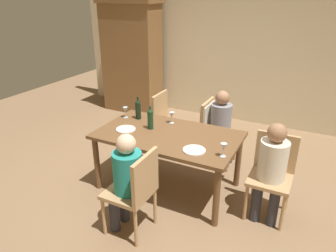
{
  "coord_description": "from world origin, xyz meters",
  "views": [
    {
      "loc": [
        1.53,
        -3.02,
        2.32
      ],
      "look_at": [
        0.0,
        0.0,
        0.85
      ],
      "focal_mm": 33.45,
      "sensor_mm": 36.0,
      "label": 1
    }
  ],
  "objects_px": {
    "person_man_bearded": "(222,123)",
    "armoire_cabinet": "(132,57)",
    "wine_bottle_tall_green": "(138,109)",
    "dinner_plate_host": "(126,129)",
    "person_woman_host": "(272,166)",
    "wine_glass_near_right": "(224,147)",
    "chair_right_end": "(272,170)",
    "wine_glass_near_left": "(125,110)",
    "dinner_plate_guest_left": "(194,150)",
    "chair_near": "(136,188)",
    "chair_far_right": "(212,124)",
    "person_man_guest": "(126,176)",
    "wine_glass_centre": "(172,115)",
    "dining_table": "(168,140)",
    "chair_far_left": "(166,119)",
    "wine_bottle_dark_red": "(150,118)"
  },
  "relations": [
    {
      "from": "armoire_cabinet",
      "to": "chair_right_end",
      "type": "xyz_separation_m",
      "value": [
        3.17,
        -2.15,
        -0.56
      ]
    },
    {
      "from": "chair_far_left",
      "to": "dinner_plate_guest_left",
      "type": "xyz_separation_m",
      "value": [
        0.91,
        -1.13,
        0.22
      ]
    },
    {
      "from": "person_man_guest",
      "to": "dinner_plate_guest_left",
      "type": "distance_m",
      "value": 0.78
    },
    {
      "from": "person_woman_host",
      "to": "dinner_plate_guest_left",
      "type": "height_order",
      "value": "person_woman_host"
    },
    {
      "from": "person_man_guest",
      "to": "wine_glass_centre",
      "type": "xyz_separation_m",
      "value": [
        -0.08,
        1.18,
        0.21
      ]
    },
    {
      "from": "dining_table",
      "to": "wine_glass_near_right",
      "type": "xyz_separation_m",
      "value": [
        0.76,
        -0.24,
        0.19
      ]
    },
    {
      "from": "wine_glass_near_left",
      "to": "person_man_guest",
      "type": "bearing_deg",
      "value": -56.38
    },
    {
      "from": "armoire_cabinet",
      "to": "dinner_plate_host",
      "type": "relative_size",
      "value": 9.1
    },
    {
      "from": "wine_bottle_dark_red",
      "to": "dinner_plate_guest_left",
      "type": "bearing_deg",
      "value": -22.84
    },
    {
      "from": "chair_far_left",
      "to": "chair_near",
      "type": "bearing_deg",
      "value": 17.64
    },
    {
      "from": "chair_far_right",
      "to": "chair_near",
      "type": "xyz_separation_m",
      "value": [
        -0.17,
        -1.74,
        -0.06
      ]
    },
    {
      "from": "person_woman_host",
      "to": "wine_glass_centre",
      "type": "xyz_separation_m",
      "value": [
        -1.33,
        0.34,
        0.21
      ]
    },
    {
      "from": "dining_table",
      "to": "dinner_plate_guest_left",
      "type": "distance_m",
      "value": 0.52
    },
    {
      "from": "person_man_bearded",
      "to": "wine_glass_centre",
      "type": "distance_m",
      "value": 0.78
    },
    {
      "from": "chair_near",
      "to": "person_woman_host",
      "type": "xyz_separation_m",
      "value": [
        1.14,
        0.85,
        0.11
      ]
    },
    {
      "from": "wine_bottle_tall_green",
      "to": "wine_glass_centre",
      "type": "bearing_deg",
      "value": 7.99
    },
    {
      "from": "chair_near",
      "to": "chair_far_left",
      "type": "relative_size",
      "value": 1.0
    },
    {
      "from": "wine_bottle_tall_green",
      "to": "dinner_plate_host",
      "type": "distance_m",
      "value": 0.4
    },
    {
      "from": "person_woman_host",
      "to": "dinner_plate_guest_left",
      "type": "xyz_separation_m",
      "value": [
        -0.78,
        -0.23,
        0.11
      ]
    },
    {
      "from": "wine_glass_centre",
      "to": "wine_glass_near_left",
      "type": "bearing_deg",
      "value": -170.36
    },
    {
      "from": "chair_far_left",
      "to": "wine_bottle_tall_green",
      "type": "relative_size",
      "value": 3.02
    },
    {
      "from": "wine_bottle_tall_green",
      "to": "wine_bottle_dark_red",
      "type": "relative_size",
      "value": 1.03
    },
    {
      "from": "chair_near",
      "to": "wine_glass_near_left",
      "type": "distance_m",
      "value": 1.4
    },
    {
      "from": "chair_far_right",
      "to": "wine_bottle_dark_red",
      "type": "bearing_deg",
      "value": -31.77
    },
    {
      "from": "person_man_guest",
      "to": "dinner_plate_host",
      "type": "xyz_separation_m",
      "value": [
        -0.49,
        0.74,
        0.11
      ]
    },
    {
      "from": "chair_near",
      "to": "person_woman_host",
      "type": "distance_m",
      "value": 1.42
    },
    {
      "from": "armoire_cabinet",
      "to": "wine_glass_near_left",
      "type": "height_order",
      "value": "armoire_cabinet"
    },
    {
      "from": "wine_bottle_tall_green",
      "to": "chair_near",
      "type": "bearing_deg",
      "value": -59.67
    },
    {
      "from": "person_man_bearded",
      "to": "armoire_cabinet",
      "type": "bearing_deg",
      "value": -120.26
    },
    {
      "from": "wine_glass_near_left",
      "to": "dinner_plate_guest_left",
      "type": "xyz_separation_m",
      "value": [
        1.19,
        -0.47,
        -0.1
      ]
    },
    {
      "from": "chair_far_right",
      "to": "chair_near",
      "type": "bearing_deg",
      "value": -5.53
    },
    {
      "from": "chair_far_left",
      "to": "wine_glass_centre",
      "type": "relative_size",
      "value": 6.17
    },
    {
      "from": "person_woman_host",
      "to": "wine_glass_near_right",
      "type": "relative_size",
      "value": 7.44
    },
    {
      "from": "chair_far_left",
      "to": "person_man_guest",
      "type": "height_order",
      "value": "person_man_guest"
    },
    {
      "from": "dining_table",
      "to": "dinner_plate_guest_left",
      "type": "bearing_deg",
      "value": -30.36
    },
    {
      "from": "chair_far_right",
      "to": "person_man_guest",
      "type": "height_order",
      "value": "person_man_guest"
    },
    {
      "from": "dinner_plate_host",
      "to": "dining_table",
      "type": "bearing_deg",
      "value": 14.2
    },
    {
      "from": "chair_far_right",
      "to": "wine_bottle_tall_green",
      "type": "distance_m",
      "value": 1.07
    },
    {
      "from": "wine_glass_centre",
      "to": "wine_bottle_tall_green",
      "type": "bearing_deg",
      "value": -172.01
    },
    {
      "from": "chair_near",
      "to": "dinner_plate_host",
      "type": "relative_size",
      "value": 3.84
    },
    {
      "from": "chair_far_right",
      "to": "wine_bottle_tall_green",
      "type": "relative_size",
      "value": 3.02
    },
    {
      "from": "wine_glass_near_right",
      "to": "chair_right_end",
      "type": "bearing_deg",
      "value": 35.22
    },
    {
      "from": "dinner_plate_host",
      "to": "chair_far_right",
      "type": "bearing_deg",
      "value": 52.39
    },
    {
      "from": "dinner_plate_host",
      "to": "wine_glass_centre",
      "type": "bearing_deg",
      "value": 47.2
    },
    {
      "from": "chair_far_left",
      "to": "person_woman_host",
      "type": "xyz_separation_m",
      "value": [
        1.69,
        -0.9,
        0.11
      ]
    },
    {
      "from": "armoire_cabinet",
      "to": "dinner_plate_guest_left",
      "type": "relative_size",
      "value": 8.88
    },
    {
      "from": "chair_right_end",
      "to": "person_man_guest",
      "type": "xyz_separation_m",
      "value": [
        -1.25,
        -0.96,
        0.1
      ]
    },
    {
      "from": "armoire_cabinet",
      "to": "wine_bottle_tall_green",
      "type": "xyz_separation_m",
      "value": [
        1.38,
        -1.99,
        -0.22
      ]
    },
    {
      "from": "chair_far_right",
      "to": "person_man_bearded",
      "type": "distance_m",
      "value": 0.15
    },
    {
      "from": "chair_far_left",
      "to": "wine_glass_near_left",
      "type": "bearing_deg",
      "value": -22.45
    }
  ]
}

